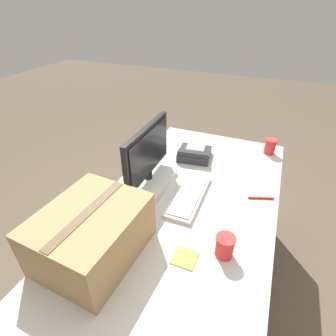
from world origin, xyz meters
TOP-DOWN VIEW (x-y plane):
  - ground_plane at (0.00, 0.00)m, footprint 12.00×12.00m
  - office_desk at (0.00, 0.00)m, footprint 1.80×0.90m
  - monitor at (0.12, 0.27)m, footprint 0.48×0.24m
  - keyboard at (0.08, 0.01)m, footprint 0.41×0.15m
  - desk_phone at (0.50, 0.11)m, footprint 0.22×0.23m
  - paper_cup_left at (-0.22, -0.25)m, footprint 0.08×0.08m
  - paper_cup_right at (0.76, -0.36)m, footprint 0.08×0.08m
  - cardboard_box at (-0.42, 0.26)m, footprint 0.45×0.38m
  - pen_marker at (0.22, -0.36)m, footprint 0.06×0.13m
  - sticky_note_pad at (-0.30, -0.10)m, footprint 0.10×0.10m

SIDE VIEW (x-z plane):
  - ground_plane at x=0.00m, z-range 0.00..0.00m
  - office_desk at x=0.00m, z-range 0.00..0.75m
  - sticky_note_pad at x=-0.30m, z-range 0.75..0.75m
  - pen_marker at x=0.22m, z-range 0.75..0.76m
  - keyboard at x=0.08m, z-range 0.75..0.77m
  - desk_phone at x=0.50m, z-range 0.74..0.82m
  - paper_cup_left at x=-0.22m, z-range 0.75..0.85m
  - paper_cup_right at x=0.76m, z-range 0.75..0.85m
  - cardboard_box at x=-0.42m, z-range 0.75..0.98m
  - monitor at x=0.12m, z-range 0.71..1.07m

